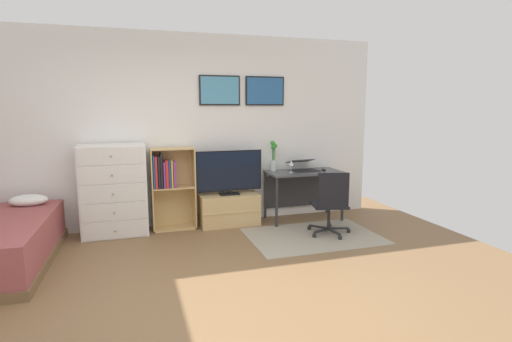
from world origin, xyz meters
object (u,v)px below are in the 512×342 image
object	(u,v)px
wine_glass	(291,164)
dresser	(114,190)
computer_mouse	(324,170)
tv_stand	(229,209)
television	(229,172)
bamboo_vase	(274,157)
laptop	(303,166)
desk	(302,180)
bookshelf	(169,182)
office_chair	(331,202)

from	to	relation	value
wine_glass	dresser	bearing A→B (deg)	176.92
dresser	computer_mouse	size ratio (longest dim) A/B	11.64
computer_mouse	tv_stand	bearing A→B (deg)	175.33
television	bamboo_vase	distance (m)	0.75
laptop	computer_mouse	distance (m)	0.31
laptop	desk	bearing A→B (deg)	158.67
dresser	wine_glass	xyz separation A→B (m)	(2.45, -0.13, 0.27)
bookshelf	desk	bearing A→B (deg)	-1.49
bamboo_vase	dresser	bearing A→B (deg)	-176.87
dresser	office_chair	xyz separation A→B (m)	(2.71, -0.87, -0.15)
dresser	wine_glass	world-z (taller)	dresser
tv_stand	wine_glass	xyz separation A→B (m)	(0.90, -0.15, 0.65)
office_chair	laptop	size ratio (longest dim) A/B	1.89
dresser	computer_mouse	distance (m)	3.00
bookshelf	computer_mouse	bearing A→B (deg)	-4.23
desk	computer_mouse	distance (m)	0.36
laptop	bamboo_vase	xyz separation A→B (m)	(-0.43, 0.11, 0.15)
dresser	desk	xyz separation A→B (m)	(2.68, 0.01, -0.01)
dresser	bookshelf	distance (m)	0.73
bookshelf	computer_mouse	xyz separation A→B (m)	(2.27, -0.17, 0.09)
computer_mouse	wine_glass	xyz separation A→B (m)	(-0.54, -0.03, 0.12)
bookshelf	computer_mouse	world-z (taller)	bookshelf
tv_stand	bamboo_vase	world-z (taller)	bamboo_vase
television	office_chair	bearing A→B (deg)	-36.75
dresser	tv_stand	xyz separation A→B (m)	(1.55, 0.02, -0.38)
desk	office_chair	distance (m)	0.90
office_chair	tv_stand	bearing A→B (deg)	155.94
computer_mouse	bamboo_vase	xyz separation A→B (m)	(-0.72, 0.23, 0.20)
television	desk	world-z (taller)	television
dresser	tv_stand	world-z (taller)	dresser
desk	computer_mouse	xyz separation A→B (m)	(0.31, -0.12, 0.16)
bookshelf	office_chair	distance (m)	2.21
dresser	tv_stand	bearing A→B (deg)	0.56
dresser	office_chair	size ratio (longest dim) A/B	1.41
tv_stand	desk	bearing A→B (deg)	-0.04
laptop	bookshelf	bearing A→B (deg)	172.36
computer_mouse	wine_glass	size ratio (longest dim) A/B	0.58
computer_mouse	dresser	bearing A→B (deg)	178.04
dresser	office_chair	distance (m)	2.85
dresser	desk	bearing A→B (deg)	0.30
television	tv_stand	bearing A→B (deg)	90.00
office_chair	bamboo_vase	bearing A→B (deg)	127.32
laptop	bamboo_vase	bearing A→B (deg)	159.13
dresser	computer_mouse	bearing A→B (deg)	-1.96
bookshelf	bamboo_vase	world-z (taller)	bamboo_vase
bamboo_vase	wine_glass	distance (m)	0.32
tv_stand	bamboo_vase	distance (m)	1.03
computer_mouse	television	bearing A→B (deg)	176.22
office_chair	bamboo_vase	distance (m)	1.20
bookshelf	desk	distance (m)	1.96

